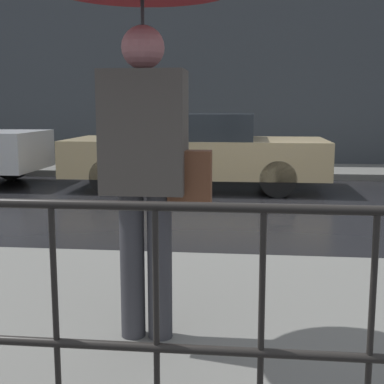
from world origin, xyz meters
TOP-DOWN VIEW (x-y plane):
  - ground_plane at (0.00, 0.00)m, footprint 80.00×80.00m
  - sidewalk_near at (0.00, -4.59)m, footprint 28.00×3.14m
  - sidewalk_far at (0.00, 4.02)m, footprint 28.00×2.01m
  - lane_marking at (0.00, 0.00)m, footprint 25.20×0.12m
  - building_storefront at (0.00, 5.18)m, footprint 28.00×0.30m
  - railing_foreground at (-0.00, -5.91)m, footprint 12.00×0.04m
  - pedestrian at (-0.63, -4.85)m, footprint 1.03×1.03m
  - car_tan at (-1.05, 1.75)m, footprint 4.55×1.89m

SIDE VIEW (x-z plane):
  - ground_plane at x=0.00m, z-range 0.00..0.00m
  - lane_marking at x=0.00m, z-range 0.00..0.01m
  - sidewalk_near at x=0.00m, z-range 0.00..0.13m
  - sidewalk_far at x=0.00m, z-range 0.00..0.13m
  - car_tan at x=-1.05m, z-range 0.02..1.36m
  - railing_foreground at x=0.00m, z-range 0.26..1.26m
  - pedestrian at x=-0.63m, z-range 0.73..2.90m
  - building_storefront at x=0.00m, z-range 0.00..5.52m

